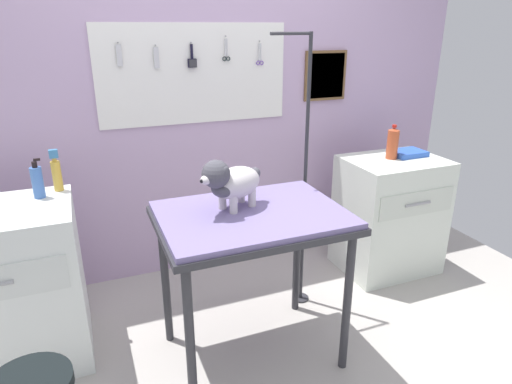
% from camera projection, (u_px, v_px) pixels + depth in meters
% --- Properties ---
extents(ground, '(4.40, 4.00, 0.04)m').
position_uv_depth(ground, '(279.00, 371.00, 2.40)').
color(ground, '#AEA9A2').
extents(rear_wall_panel, '(4.00, 0.11, 2.30)m').
position_uv_depth(rear_wall_panel, '(206.00, 112.00, 3.10)').
color(rear_wall_panel, '#BB9EC4').
rests_on(rear_wall_panel, ground).
extents(grooming_table, '(0.94, 0.69, 0.86)m').
position_uv_depth(grooming_table, '(252.00, 228.00, 2.24)').
color(grooming_table, '#2D2D33').
rests_on(grooming_table, ground).
extents(grooming_arm, '(0.29, 0.11, 1.69)m').
position_uv_depth(grooming_arm, '(303.00, 188.00, 2.72)').
color(grooming_arm, '#2D2D33').
rests_on(grooming_arm, ground).
extents(dog, '(0.37, 0.27, 0.28)m').
position_uv_depth(dog, '(231.00, 182.00, 2.19)').
color(dog, silver).
rests_on(dog, grooming_table).
extents(counter_left, '(0.80, 0.58, 0.88)m').
position_uv_depth(counter_left, '(1.00, 290.00, 2.30)').
color(counter_left, silver).
rests_on(counter_left, ground).
extents(cabinet_right, '(0.68, 0.54, 0.85)m').
position_uv_depth(cabinet_right, '(389.00, 215.00, 3.26)').
color(cabinet_right, silver).
rests_on(cabinet_right, ground).
extents(conditioner_bottle, '(0.05, 0.05, 0.23)m').
position_uv_depth(conditioner_bottle, '(57.00, 173.00, 2.40)').
color(conditioner_bottle, gold).
rests_on(conditioner_bottle, counter_left).
extents(shampoo_bottle, '(0.06, 0.06, 0.21)m').
position_uv_depth(shampoo_bottle, '(38.00, 182.00, 2.31)').
color(shampoo_bottle, '#406BB6').
rests_on(shampoo_bottle, counter_left).
extents(soda_bottle, '(0.08, 0.08, 0.24)m').
position_uv_depth(soda_bottle, '(393.00, 143.00, 3.09)').
color(soda_bottle, '#B64B2A').
rests_on(soda_bottle, cabinet_right).
extents(supply_tray, '(0.24, 0.18, 0.04)m').
position_uv_depth(supply_tray, '(408.00, 153.00, 3.19)').
color(supply_tray, blue).
rests_on(supply_tray, cabinet_right).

